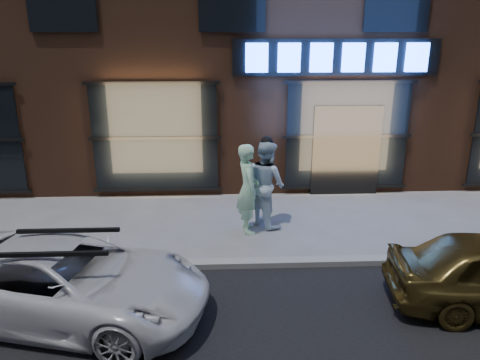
% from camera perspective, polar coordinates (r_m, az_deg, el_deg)
% --- Properties ---
extents(ground, '(90.00, 90.00, 0.00)m').
position_cam_1_polar(ground, '(9.63, 18.29, -9.57)').
color(ground, slate).
rests_on(ground, ground).
extents(curb, '(60.00, 0.25, 0.12)m').
position_cam_1_polar(curb, '(9.60, 18.33, -9.25)').
color(curb, gray).
rests_on(curb, ground).
extents(man_bowtie, '(0.58, 0.79, 1.99)m').
position_cam_1_polar(man_bowtie, '(10.13, 0.97, -1.06)').
color(man_bowtie, '#BBF6C5').
rests_on(man_bowtie, ground).
extents(man_cap, '(1.15, 1.21, 1.97)m').
position_cam_1_polar(man_cap, '(10.50, 3.21, -0.40)').
color(man_cap, white).
rests_on(man_cap, ground).
extents(white_suv, '(4.80, 3.04, 1.24)m').
position_cam_1_polar(white_suv, '(7.83, -20.49, -11.46)').
color(white_suv, silver).
rests_on(white_suv, ground).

